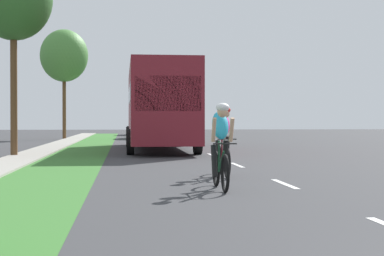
# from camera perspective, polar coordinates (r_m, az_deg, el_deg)

# --- Properties ---
(ground_plane) EXTENTS (120.00, 120.00, 0.00)m
(ground_plane) POSITION_cam_1_polar(r_m,az_deg,el_deg) (23.22, 1.46, -2.41)
(ground_plane) COLOR #38383A
(grass_verge) EXTENTS (2.09, 70.00, 0.01)m
(grass_verge) POSITION_cam_1_polar(r_m,az_deg,el_deg) (23.07, -10.55, -2.43)
(grass_verge) COLOR #38722D
(grass_verge) RESTS_ON ground_plane
(sidewalk_concrete) EXTENTS (1.32, 70.00, 0.10)m
(sidewalk_concrete) POSITION_cam_1_polar(r_m,az_deg,el_deg) (23.25, -14.74, -2.41)
(sidewalk_concrete) COLOR #9E998E
(sidewalk_concrete) RESTS_ON ground_plane
(lane_markings_center) EXTENTS (0.12, 52.71, 0.01)m
(lane_markings_center) POSITION_cam_1_polar(r_m,az_deg,el_deg) (27.19, 0.31, -1.94)
(lane_markings_center) COLOR white
(lane_markings_center) RESTS_ON ground_plane
(cyclist_lead) EXTENTS (0.42, 1.72, 1.58)m
(cyclist_lead) POSITION_cam_1_polar(r_m,az_deg,el_deg) (11.01, 2.73, -1.65)
(cyclist_lead) COLOR black
(cyclist_lead) RESTS_ON ground_plane
(cyclist_trailing) EXTENTS (0.42, 1.72, 1.58)m
(cyclist_trailing) POSITION_cam_1_polar(r_m,az_deg,el_deg) (13.59, 2.99, -1.20)
(cyclist_trailing) COLOR black
(cyclist_trailing) RESTS_ON ground_plane
(bus_maroon) EXTENTS (2.78, 11.60, 3.48)m
(bus_maroon) POSITION_cam_1_polar(r_m,az_deg,el_deg) (26.11, -3.19, 2.29)
(bus_maroon) COLOR maroon
(bus_maroon) RESTS_ON ground_plane
(suv_dark_green) EXTENTS (2.15, 4.70, 1.79)m
(suv_dark_green) POSITION_cam_1_polar(r_m,az_deg,el_deg) (42.13, -4.30, 0.29)
(suv_dark_green) COLOR #194C2D
(suv_dark_green) RESTS_ON ground_plane
(pickup_silver) EXTENTS (2.22, 5.10, 1.64)m
(pickup_silver) POSITION_cam_1_polar(r_m,az_deg,el_deg) (52.14, -4.94, 0.24)
(pickup_silver) COLOR #A5A8AD
(pickup_silver) RESTS_ON ground_plane
(street_tree_far) EXTENTS (3.20, 3.20, 7.38)m
(street_tree_far) POSITION_cam_1_polar(r_m,az_deg,el_deg) (41.66, -12.00, 6.68)
(street_tree_far) COLOR brown
(street_tree_far) RESTS_ON ground_plane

